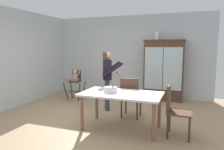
# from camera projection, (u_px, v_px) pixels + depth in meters

# --- Properties ---
(ground_plane) EXTENTS (6.24, 6.24, 0.00)m
(ground_plane) POSITION_uv_depth(u_px,v_px,m) (99.00, 119.00, 4.79)
(ground_plane) COLOR tan
(wall_back) EXTENTS (5.32, 0.06, 2.70)m
(wall_back) POSITION_uv_depth(u_px,v_px,m) (130.00, 56.00, 7.06)
(wall_back) COLOR silver
(wall_back) RESTS_ON ground_plane
(wall_left) EXTENTS (0.06, 5.32, 2.70)m
(wall_left) POSITION_uv_depth(u_px,v_px,m) (8.00, 59.00, 5.51)
(wall_left) COLOR silver
(wall_left) RESTS_ON ground_plane
(china_cabinet) EXTENTS (1.24, 0.48, 1.88)m
(china_cabinet) POSITION_uv_depth(u_px,v_px,m) (164.00, 70.00, 6.47)
(china_cabinet) COLOR #4C3323
(china_cabinet) RESTS_ON ground_plane
(ceramic_vase) EXTENTS (0.13, 0.13, 0.27)m
(ceramic_vase) POSITION_uv_depth(u_px,v_px,m) (157.00, 36.00, 6.41)
(ceramic_vase) COLOR white
(ceramic_vase) RESTS_ON china_cabinet
(high_chair_with_toddler) EXTENTS (0.65, 0.75, 0.95)m
(high_chair_with_toddler) POSITION_uv_depth(u_px,v_px,m) (75.00, 79.00, 6.60)
(high_chair_with_toddler) COLOR #4C3323
(high_chair_with_toddler) RESTS_ON ground_plane
(adult_person) EXTENTS (0.65, 0.65, 1.53)m
(adult_person) POSITION_uv_depth(u_px,v_px,m) (107.00, 74.00, 5.41)
(adult_person) COLOR #33425B
(adult_person) RESTS_ON ground_plane
(dining_table) EXTENTS (1.61, 0.90, 0.74)m
(dining_table) POSITION_uv_depth(u_px,v_px,m) (121.00, 97.00, 4.18)
(dining_table) COLOR silver
(dining_table) RESTS_ON ground_plane
(birthday_cake) EXTENTS (0.28, 0.28, 0.19)m
(birthday_cake) POSITION_uv_depth(u_px,v_px,m) (111.00, 90.00, 4.24)
(birthday_cake) COLOR white
(birthday_cake) RESTS_ON dining_table
(serving_bowl) EXTENTS (0.18, 0.18, 0.05)m
(serving_bowl) POSITION_uv_depth(u_px,v_px,m) (102.00, 89.00, 4.47)
(serving_bowl) COLOR #C6AD93
(serving_bowl) RESTS_ON dining_table
(dining_chair_far_side) EXTENTS (0.44, 0.44, 0.96)m
(dining_chair_far_side) POSITION_uv_depth(u_px,v_px,m) (130.00, 95.00, 4.81)
(dining_chair_far_side) COLOR #4C3323
(dining_chair_far_side) RESTS_ON ground_plane
(dining_chair_right_end) EXTENTS (0.44, 0.44, 0.96)m
(dining_chair_right_end) POSITION_uv_depth(u_px,v_px,m) (174.00, 107.00, 3.84)
(dining_chair_right_end) COLOR #4C3323
(dining_chair_right_end) RESTS_ON ground_plane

